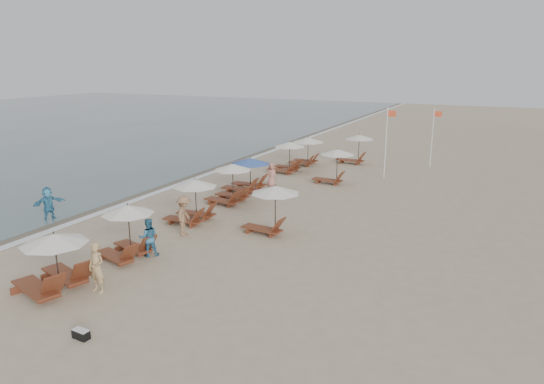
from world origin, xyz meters
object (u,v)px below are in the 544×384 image
at_px(lounger_station_3, 229,185).
at_px(lounger_station_2, 192,202).
at_px(inland_station_2, 355,147).
at_px(beachgoer_far_b, 272,175).
at_px(beachgoer_mid_a, 149,237).
at_px(duffel_bag, 81,334).
at_px(inland_station_1, 333,163).
at_px(beachgoer_near, 97,268).
at_px(waterline_walker, 48,203).
at_px(flag_pole_near, 387,139).
at_px(inland_station_0, 270,204).
at_px(beachgoer_mid_b, 184,216).
at_px(lounger_station_0, 51,264).
at_px(lounger_station_6, 306,150).
at_px(lounger_station_1, 125,233).
at_px(lounger_station_4, 246,175).
at_px(lounger_station_5, 286,158).

bearing_deg(lounger_station_3, lounger_station_2, -88.19).
distance_m(inland_station_2, beachgoer_far_b, 9.69).
relative_size(beachgoer_mid_a, duffel_bag, 3.05).
xyz_separation_m(inland_station_1, beachgoer_near, (-2.06, -18.29, -0.49)).
distance_m(waterline_walker, flag_pole_near, 20.89).
xyz_separation_m(lounger_station_3, inland_station_0, (4.27, -3.58, 0.35)).
bearing_deg(beachgoer_far_b, beachgoer_mid_b, -156.84).
height_order(lounger_station_0, lounger_station_6, lounger_station_6).
xyz_separation_m(lounger_station_2, beachgoer_near, (1.51, -7.75, -0.14)).
distance_m(lounger_station_1, beachgoer_mid_a, 0.93).
height_order(lounger_station_0, inland_station_0, inland_station_0).
xyz_separation_m(lounger_station_1, beachgoer_mid_a, (0.70, 0.55, -0.26)).
bearing_deg(lounger_station_0, duffel_bag, -30.15).
bearing_deg(lounger_station_0, waterline_walker, 140.04).
relative_size(lounger_station_4, beachgoer_mid_a, 1.77).
bearing_deg(inland_station_2, beachgoer_near, -93.22).
xyz_separation_m(lounger_station_2, duffel_bag, (3.26, -10.20, -0.89)).
relative_size(lounger_station_1, duffel_bag, 4.80).
height_order(lounger_station_3, duffel_bag, lounger_station_3).
bearing_deg(beachgoer_far_b, lounger_station_4, 172.62).
distance_m(lounger_station_6, beachgoer_mid_a, 19.76).
xyz_separation_m(lounger_station_6, waterline_walker, (-6.32, -18.09, -0.31)).
bearing_deg(lounger_station_5, beachgoer_mid_b, -84.55).
bearing_deg(inland_station_1, lounger_station_0, -100.75).
bearing_deg(lounger_station_0, inland_station_2, 83.49).
xyz_separation_m(lounger_station_1, inland_station_0, (3.88, 5.12, 0.34)).
bearing_deg(lounger_station_1, beachgoer_near, -65.95).
height_order(lounger_station_2, beachgoer_mid_a, lounger_station_2).
height_order(inland_station_1, beachgoer_mid_a, inland_station_1).
relative_size(lounger_station_5, beachgoer_mid_b, 1.39).
height_order(lounger_station_5, beachgoer_near, lounger_station_5).
bearing_deg(beachgoer_mid_a, lounger_station_2, -118.40).
bearing_deg(beachgoer_mid_b, duffel_bag, 176.27).
xyz_separation_m(lounger_station_3, inland_station_1, (3.69, 6.81, 0.34)).
relative_size(lounger_station_1, inland_station_1, 0.93).
relative_size(lounger_station_3, inland_station_0, 0.96).
relative_size(inland_station_0, inland_station_2, 0.95).
bearing_deg(beachgoer_near, beachgoer_mid_b, 99.36).
xyz_separation_m(beachgoer_mid_a, duffel_bag, (2.29, -5.79, -0.65)).
height_order(beachgoer_mid_a, flag_pole_near, flag_pole_near).
xyz_separation_m(lounger_station_4, duffel_bag, (3.76, -16.63, -0.88)).
relative_size(lounger_station_1, beachgoer_near, 1.41).
distance_m(beachgoer_mid_a, waterline_walker, 7.74).
bearing_deg(inland_station_2, lounger_station_5, -123.90).
relative_size(waterline_walker, duffel_bag, 3.22).
xyz_separation_m(inland_station_0, beachgoer_mid_b, (-3.31, -1.94, -0.46)).
bearing_deg(flag_pole_near, waterline_walker, -127.85).
distance_m(lounger_station_5, inland_station_2, 6.16).
bearing_deg(lounger_station_0, beachgoer_far_b, 88.61).
relative_size(lounger_station_4, duffel_bag, 5.40).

